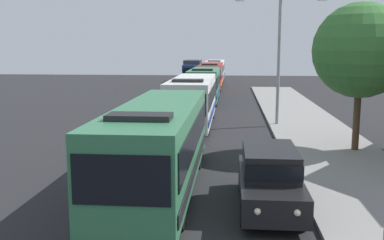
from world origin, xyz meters
The scene contains 9 objects.
bus_lead centered at (-1.30, 14.04, 1.69)m, with size 2.58×10.87×3.21m.
bus_second_in_line centered at (-1.30, 27.39, 1.69)m, with size 2.58×10.52×3.21m.
bus_middle centered at (-1.30, 39.95, 1.69)m, with size 2.58×10.46×3.21m.
bus_fourth_in_line centered at (-1.30, 52.33, 1.69)m, with size 2.58×11.48×3.21m.
bus_rear centered at (-1.30, 65.22, 1.69)m, with size 2.58×12.15×3.21m.
white_suv centered at (2.40, 12.67, 1.03)m, with size 1.86×5.01×1.90m.
box_truck_oncoming centered at (-4.60, 64.49, 1.70)m, with size 2.35×6.86×3.15m.
streetlamp_mid centered at (4.10, 27.70, 5.06)m, with size 5.60×0.28×8.03m.
roadside_tree centered at (7.12, 20.60, 4.84)m, with size 4.43×4.43×6.92m.
Camera 1 is at (1.19, -0.98, 4.98)m, focal length 41.87 mm.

